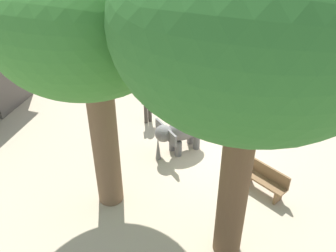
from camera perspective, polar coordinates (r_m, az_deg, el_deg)
The scene contains 9 objects.
ground_plane at distance 13.13m, azimuth 5.91°, elevation -3.94°, with size 60.00×60.00×0.00m, color #BAA88C.
elephant at distance 12.71m, azimuth 1.78°, elevation -0.77°, with size 1.69×1.64×1.24m.
person_handler at distance 14.09m, azimuth -3.02°, elevation 3.85°, with size 0.44×0.32×1.62m.
shade_tree_main at distance 6.93m, azimuth 12.70°, elevation 14.80°, with size 5.39×4.94×7.88m.
shade_tree_secondary at distance 8.79m, azimuth -11.16°, elevation 14.77°, with size 4.63×4.25×7.00m.
wooden_bench at distance 11.74m, azimuth 14.01°, elevation -7.54°, with size 1.03×1.42×0.88m.
picnic_table_near at distance 17.74m, azimuth 18.55°, elevation 7.56°, with size 1.97×1.96×0.78m.
picnic_table_far at distance 16.43m, azimuth -1.61°, elevation 7.24°, with size 1.88×1.86×0.78m.
feed_bucket at distance 14.64m, azimuth 2.01°, elevation 1.56°, with size 0.36×0.36×0.32m, color gray.
Camera 1 is at (-10.11, -1.88, 8.17)m, focal length 41.74 mm.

